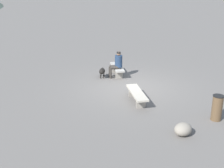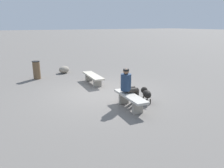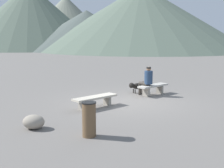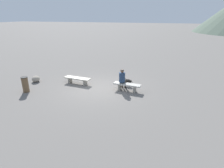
{
  "view_description": "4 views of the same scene",
  "coord_description": "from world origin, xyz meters",
  "px_view_note": "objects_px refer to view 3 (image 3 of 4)",
  "views": [
    {
      "loc": [
        -12.08,
        4.06,
        4.88
      ],
      "look_at": [
        -0.96,
        1.13,
        0.61
      ],
      "focal_mm": 48.56,
      "sensor_mm": 36.0,
      "label": 1
    },
    {
      "loc": [
        7.31,
        -3.58,
        2.71
      ],
      "look_at": [
        0.29,
        0.28,
        0.44
      ],
      "focal_mm": 33.83,
      "sensor_mm": 36.0,
      "label": 2
    },
    {
      "loc": [
        -8.61,
        -7.33,
        2.59
      ],
      "look_at": [
        1.06,
        1.95,
        0.38
      ],
      "focal_mm": 46.4,
      "sensor_mm": 36.0,
      "label": 3
    },
    {
      "loc": [
        4.1,
        -9.56,
        4.23
      ],
      "look_at": [
        0.97,
        -0.18,
        0.45
      ],
      "focal_mm": 28.84,
      "sensor_mm": 36.0,
      "label": 4
    }
  ],
  "objects_px": {
    "bench_left": "(95,99)",
    "bench_right": "(153,87)",
    "boulder": "(34,122)",
    "dog": "(136,86)",
    "trash_bin": "(89,119)",
    "seated_person": "(147,79)"
  },
  "relations": [
    {
      "from": "bench_left",
      "to": "bench_right",
      "type": "xyz_separation_m",
      "value": [
        3.4,
        -0.14,
        0.02
      ]
    },
    {
      "from": "boulder",
      "to": "bench_left",
      "type": "bearing_deg",
      "value": 10.82
    },
    {
      "from": "bench_left",
      "to": "dog",
      "type": "height_order",
      "value": "dog"
    },
    {
      "from": "bench_left",
      "to": "bench_right",
      "type": "height_order",
      "value": "bench_right"
    },
    {
      "from": "bench_left",
      "to": "bench_right",
      "type": "bearing_deg",
      "value": 1.54
    },
    {
      "from": "dog",
      "to": "trash_bin",
      "type": "distance_m",
      "value": 6.1
    },
    {
      "from": "dog",
      "to": "trash_bin",
      "type": "height_order",
      "value": "trash_bin"
    },
    {
      "from": "bench_right",
      "to": "dog",
      "type": "distance_m",
      "value": 0.86
    },
    {
      "from": "seated_person",
      "to": "dog",
      "type": "height_order",
      "value": "seated_person"
    },
    {
      "from": "bench_left",
      "to": "seated_person",
      "type": "xyz_separation_m",
      "value": [
        3.07,
        -0.04,
        0.42
      ]
    },
    {
      "from": "trash_bin",
      "to": "bench_left",
      "type": "bearing_deg",
      "value": 44.25
    },
    {
      "from": "boulder",
      "to": "bench_right",
      "type": "bearing_deg",
      "value": 3.72
    },
    {
      "from": "trash_bin",
      "to": "boulder",
      "type": "height_order",
      "value": "trash_bin"
    },
    {
      "from": "bench_left",
      "to": "boulder",
      "type": "relative_size",
      "value": 2.87
    },
    {
      "from": "seated_person",
      "to": "dog",
      "type": "distance_m",
      "value": 0.84
    },
    {
      "from": "seated_person",
      "to": "boulder",
      "type": "distance_m",
      "value": 6.0
    },
    {
      "from": "seated_person",
      "to": "dog",
      "type": "bearing_deg",
      "value": 84.5
    },
    {
      "from": "trash_bin",
      "to": "bench_right",
      "type": "bearing_deg",
      "value": 19.77
    },
    {
      "from": "bench_left",
      "to": "boulder",
      "type": "bearing_deg",
      "value": -165.25
    },
    {
      "from": "bench_left",
      "to": "trash_bin",
      "type": "height_order",
      "value": "trash_bin"
    },
    {
      "from": "dog",
      "to": "trash_bin",
      "type": "xyz_separation_m",
      "value": [
        -5.39,
        -2.84,
        0.13
      ]
    },
    {
      "from": "bench_right",
      "to": "seated_person",
      "type": "bearing_deg",
      "value": 166.32
    }
  ]
}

